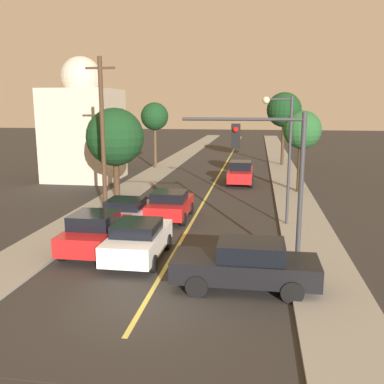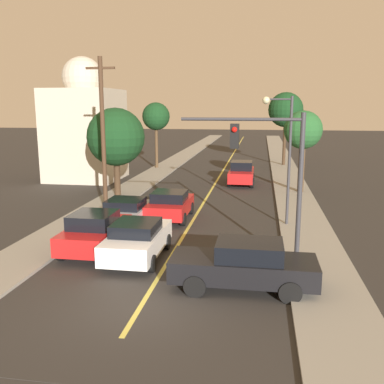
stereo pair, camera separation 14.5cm
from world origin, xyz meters
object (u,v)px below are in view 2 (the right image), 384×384
Objects in this scene: streetlamp_right at (283,143)px; tree_left_near at (116,137)px; car_far_oncoming at (241,173)px; tree_right_near at (286,110)px; utility_pole_left at (103,133)px; domed_building_left at (85,127)px; car_outer_lane_front at (95,232)px; tree_left_far at (156,117)px; traffic_signal_mast at (271,163)px; car_outer_lane_second at (126,211)px; car_near_lane_front at (137,239)px; tree_right_far at (303,131)px; car_crossing_right at (245,265)px; car_near_lane_second at (170,205)px.

streetlamp_right is 11.78m from tree_left_near.
car_far_oncoming is 0.61× the size of tree_right_near.
utility_pole_left is 12.21m from domed_building_left.
tree_left_far reaches higher than car_outer_lane_front.
traffic_signal_mast is 28.31m from tree_right_near.
car_far_oncoming is at bearing 67.19° from car_outer_lane_second.
utility_pole_left is at bearing 132.46° from car_outer_lane_second.
traffic_signal_mast is at bearing -3.47° from car_outer_lane_front.
utility_pole_left reaches higher than car_near_lane_front.
utility_pole_left is at bearing -62.56° from domed_building_left.
tree_right_near reaches higher than tree_right_far.
traffic_signal_mast reaches higher than car_outer_lane_front.
traffic_signal_mast reaches higher than car_near_lane_front.
car_crossing_right is at bearing 92.97° from car_far_oncoming.
car_near_lane_front is 8.63m from utility_pole_left.
utility_pole_left is (-7.10, -10.44, 3.60)m from car_far_oncoming.
car_far_oncoming reaches higher than car_near_lane_second.
car_near_lane_front is 0.75× the size of tree_right_far.
traffic_signal_mast is 0.67× the size of utility_pole_left.
tree_left_near is at bearing -124.37° from tree_right_near.
car_near_lane_second is 0.69× the size of traffic_signal_mast.
traffic_signal_mast is (7.06, -4.63, 3.22)m from car_outer_lane_second.
car_outer_lane_front is 0.73× the size of tree_right_far.
streetlamp_right is at bearing -10.37° from car_crossing_right.
streetlamp_right is 9.63m from utility_pole_left.
car_crossing_right is (6.25, -2.78, -0.01)m from car_outer_lane_front.
car_outer_lane_front is 0.93× the size of car_far_oncoming.
utility_pole_left reaches higher than tree_left_near.
utility_pole_left is (-1.86, 2.03, 3.77)m from car_outer_lane_second.
car_near_lane_front is 16.54m from tree_right_far.
domed_building_left is (-14.54, 17.49, 0.33)m from traffic_signal_mast.
tree_left_far is at bearing 102.03° from car_near_lane_front.
tree_left_far reaches higher than car_outer_lane_second.
car_outer_lane_front is 0.56× the size of tree_right_near.
tree_right_far is (7.48, 14.33, 3.48)m from car_near_lane_front.
car_crossing_right is 0.77× the size of tree_left_far.
car_outer_lane_front is at bearing 72.54° from car_far_oncoming.
streetlamp_right is at bearing -59.59° from tree_left_far.
tree_left_near is (-7.94, -5.97, 3.07)m from car_far_oncoming.
car_crossing_right is (4.28, -8.38, 0.06)m from car_near_lane_second.
tree_left_near is 7.97m from domed_building_left.
tree_left_near reaches higher than car_near_lane_second.
car_crossing_right is 0.76× the size of streetlamp_right.
utility_pole_left is at bearing -146.31° from tree_right_far.
car_outer_lane_second is 0.65× the size of tree_left_far.
car_crossing_right is at bearing -95.10° from tree_right_near.
car_far_oncoming is 19.48m from car_crossing_right.
car_outer_lane_second is 0.92× the size of car_far_oncoming.
car_outer_lane_front reaches higher than car_outer_lane_second.
traffic_signal_mast is 0.78× the size of tree_right_near.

